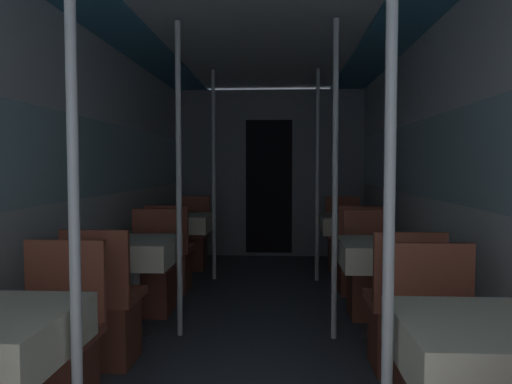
{
  "coord_description": "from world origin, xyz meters",
  "views": [
    {
      "loc": [
        0.19,
        -1.09,
        1.26
      ],
      "look_at": [
        -0.02,
        2.84,
        1.05
      ],
      "focal_mm": 35.0,
      "sensor_mm": 36.0,
      "label": 1
    }
  ],
  "objects_px": {
    "dining_table_left_2": "(182,226)",
    "support_pole_left_1": "(179,181)",
    "support_pole_right_1": "(335,181)",
    "dining_table_right_1": "(385,258)",
    "dining_table_left_1": "(131,256)",
    "chair_left_far_0": "(52,367)",
    "support_pole_right_2": "(317,176)",
    "chair_right_far_1": "(371,283)",
    "support_pole_left_2": "(214,175)",
    "chair_left_near_2": "(171,263)",
    "chair_right_far_2": "(344,247)",
    "chair_right_far_0": "(440,375)",
    "chair_right_near_2": "(358,265)",
    "chair_left_near_1": "(106,320)",
    "support_pole_left_0": "(74,196)",
    "support_pole_right_0": "(389,197)",
    "dining_table_right_0": "(490,355)",
    "chair_left_far_1": "(151,280)",
    "dining_table_right_2": "(350,227)",
    "chair_left_far_2": "(191,246)",
    "chair_right_near_1": "(402,325)"
  },
  "relations": [
    {
      "from": "chair_left_near_1",
      "to": "chair_right_near_2",
      "type": "relative_size",
      "value": 1.0
    },
    {
      "from": "support_pole_left_2",
      "to": "dining_table_right_1",
      "type": "relative_size",
      "value": 3.22
    },
    {
      "from": "support_pole_right_2",
      "to": "chair_left_far_1",
      "type": "bearing_deg",
      "value": -139.32
    },
    {
      "from": "chair_left_far_2",
      "to": "chair_right_near_2",
      "type": "bearing_deg",
      "value": 149.22
    },
    {
      "from": "chair_left_near_1",
      "to": "chair_right_near_2",
      "type": "xyz_separation_m",
      "value": [
        1.85,
        1.84,
        0.0
      ]
    },
    {
      "from": "chair_right_far_0",
      "to": "support_pole_right_2",
      "type": "distance_m",
      "value": 3.26
    },
    {
      "from": "chair_left_far_1",
      "to": "support_pole_left_2",
      "type": "bearing_deg",
      "value": -105.67
    },
    {
      "from": "chair_right_far_0",
      "to": "chair_right_near_2",
      "type": "relative_size",
      "value": 1.0
    },
    {
      "from": "dining_table_left_2",
      "to": "chair_right_near_1",
      "type": "height_order",
      "value": "chair_right_near_1"
    },
    {
      "from": "dining_table_left_1",
      "to": "dining_table_right_1",
      "type": "xyz_separation_m",
      "value": [
        1.85,
        0.0,
        0.0
      ]
    },
    {
      "from": "support_pole_right_1",
      "to": "support_pole_right_2",
      "type": "bearing_deg",
      "value": 90.0
    },
    {
      "from": "dining_table_right_0",
      "to": "chair_right_far_2",
      "type": "bearing_deg",
      "value": 90.0
    },
    {
      "from": "dining_table_left_2",
      "to": "dining_table_right_2",
      "type": "relative_size",
      "value": 1.0
    },
    {
      "from": "chair_right_far_0",
      "to": "chair_left_far_1",
      "type": "bearing_deg",
      "value": -44.72
    },
    {
      "from": "dining_table_left_2",
      "to": "support_pole_right_0",
      "type": "xyz_separation_m",
      "value": [
        1.49,
        -3.67,
        0.56
      ]
    },
    {
      "from": "support_pole_left_0",
      "to": "dining_table_right_2",
      "type": "xyz_separation_m",
      "value": [
        1.49,
        3.67,
        -0.56
      ]
    },
    {
      "from": "dining_table_left_2",
      "to": "dining_table_left_1",
      "type": "bearing_deg",
      "value": -90.0
    },
    {
      "from": "chair_left_far_1",
      "to": "support_pole_left_1",
      "type": "distance_m",
      "value": 1.09
    },
    {
      "from": "chair_right_far_1",
      "to": "support_pole_left_2",
      "type": "bearing_deg",
      "value": -40.68
    },
    {
      "from": "dining_table_right_2",
      "to": "chair_right_near_2",
      "type": "height_order",
      "value": "chair_right_near_2"
    },
    {
      "from": "dining_table_left_2",
      "to": "support_pole_left_1",
      "type": "bearing_deg",
      "value": -78.9
    },
    {
      "from": "support_pole_right_0",
      "to": "chair_right_near_2",
      "type": "relative_size",
      "value": 2.62
    },
    {
      "from": "dining_table_left_1",
      "to": "chair_right_near_1",
      "type": "bearing_deg",
      "value": -16.59
    },
    {
      "from": "chair_left_far_1",
      "to": "support_pole_right_0",
      "type": "bearing_deg",
      "value": 122.03
    },
    {
      "from": "support_pole_left_2",
      "to": "support_pole_right_1",
      "type": "xyz_separation_m",
      "value": [
        1.13,
        -1.84,
        0.0
      ]
    },
    {
      "from": "chair_left_near_2",
      "to": "chair_right_far_2",
      "type": "xyz_separation_m",
      "value": [
        1.85,
        1.1,
        0.0
      ]
    },
    {
      "from": "dining_table_left_1",
      "to": "chair_left_near_2",
      "type": "bearing_deg",
      "value": 90.0
    },
    {
      "from": "dining_table_left_2",
      "to": "dining_table_right_1",
      "type": "height_order",
      "value": "same"
    },
    {
      "from": "chair_right_far_0",
      "to": "chair_right_far_1",
      "type": "height_order",
      "value": "same"
    },
    {
      "from": "chair_left_near_1",
      "to": "dining_table_left_2",
      "type": "xyz_separation_m",
      "value": [
        -0.0,
        2.39,
        0.31
      ]
    },
    {
      "from": "support_pole_left_2",
      "to": "support_pole_right_2",
      "type": "height_order",
      "value": "same"
    },
    {
      "from": "chair_left_far_1",
      "to": "support_pole_left_1",
      "type": "bearing_deg",
      "value": 123.11
    },
    {
      "from": "support_pole_right_2",
      "to": "support_pole_left_0",
      "type": "bearing_deg",
      "value": -107.16
    },
    {
      "from": "support_pole_left_2",
      "to": "support_pole_left_1",
      "type": "bearing_deg",
      "value": -90.0
    },
    {
      "from": "dining_table_right_0",
      "to": "dining_table_right_1",
      "type": "relative_size",
      "value": 1.0
    },
    {
      "from": "support_pole_left_0",
      "to": "dining_table_left_1",
      "type": "xyz_separation_m",
      "value": [
        -0.36,
        1.84,
        -0.56
      ]
    },
    {
      "from": "chair_left_far_1",
      "to": "dining_table_left_2",
      "type": "height_order",
      "value": "chair_left_far_1"
    },
    {
      "from": "dining_table_right_0",
      "to": "chair_right_far_0",
      "type": "relative_size",
      "value": 0.81
    },
    {
      "from": "chair_right_far_1",
      "to": "dining_table_right_2",
      "type": "distance_m",
      "value": 1.32
    },
    {
      "from": "chair_left_far_1",
      "to": "support_pole_right_1",
      "type": "height_order",
      "value": "support_pole_right_1"
    },
    {
      "from": "dining_table_right_1",
      "to": "chair_right_near_2",
      "type": "distance_m",
      "value": 1.32
    },
    {
      "from": "dining_table_right_0",
      "to": "chair_right_far_1",
      "type": "relative_size",
      "value": 0.81
    },
    {
      "from": "dining_table_right_1",
      "to": "chair_right_near_2",
      "type": "xyz_separation_m",
      "value": [
        -0.0,
        1.28,
        -0.31
      ]
    },
    {
      "from": "support_pole_left_0",
      "to": "support_pole_right_1",
      "type": "height_order",
      "value": "same"
    },
    {
      "from": "dining_table_right_1",
      "to": "chair_left_near_1",
      "type": "bearing_deg",
      "value": -163.41
    },
    {
      "from": "support_pole_left_0",
      "to": "chair_left_far_1",
      "type": "height_order",
      "value": "support_pole_left_0"
    },
    {
      "from": "support_pole_right_1",
      "to": "dining_table_right_1",
      "type": "bearing_deg",
      "value": 0.0
    },
    {
      "from": "chair_left_far_0",
      "to": "support_pole_left_1",
      "type": "relative_size",
      "value": 0.38
    },
    {
      "from": "chair_left_near_1",
      "to": "support_pole_right_2",
      "type": "bearing_deg",
      "value": 57.97
    },
    {
      "from": "support_pole_left_2",
      "to": "chair_right_far_0",
      "type": "relative_size",
      "value": 2.62
    }
  ]
}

